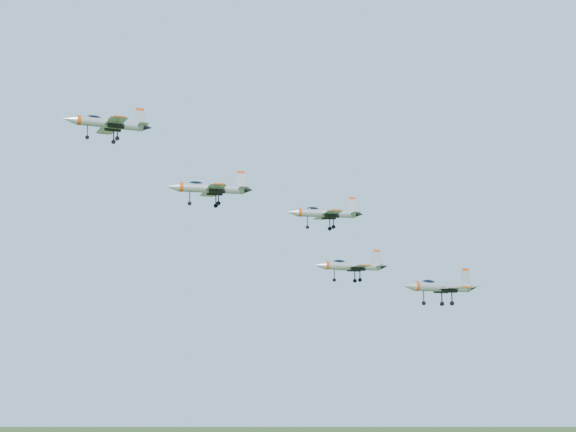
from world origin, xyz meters
name	(u,v)px	position (x,y,z in m)	size (l,w,h in m)	color
jet_lead	(107,123)	(-26.37, 7.86, 152.78)	(13.66, 11.23, 3.66)	#9EA4AA
jet_left_high	(209,188)	(-11.73, 2.64, 143.04)	(13.46, 11.33, 3.62)	#9EA4AA
jet_right_high	(324,213)	(-0.86, -14.02, 137.73)	(11.02, 9.33, 2.98)	#9EA4AA
jet_left_low	(350,266)	(13.42, 3.05, 132.06)	(12.98, 10.88, 3.48)	#9EA4AA
jet_right_low	(440,286)	(18.59, -14.02, 127.94)	(13.42, 11.01, 3.60)	#9EA4AA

